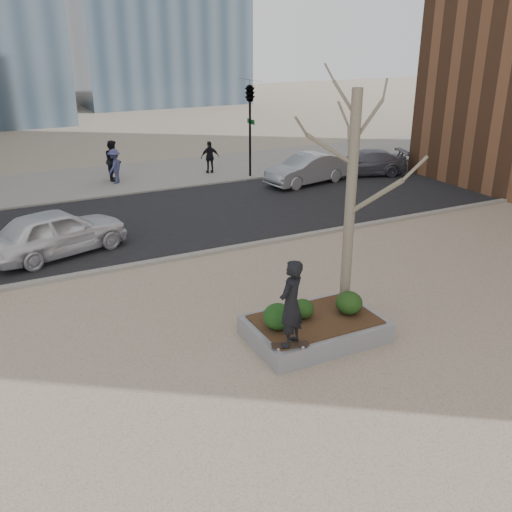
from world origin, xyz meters
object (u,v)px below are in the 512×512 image
skateboard (290,346)px  police_car (57,232)px  skateboarder (291,304)px  planter (315,329)px

skateboard → police_car: (-3.29, 8.81, 0.27)m
skateboard → skateboarder: skateboarder is taller
skateboarder → skateboard: bearing=180.0°
planter → police_car: (-4.39, 8.04, 0.53)m
planter → skateboarder: bearing=-144.8°
skateboarder → police_car: (-3.29, 8.81, -0.71)m
skateboard → skateboarder: (0.00, 0.00, 0.97)m
planter → skateboarder: size_ratio=1.60×
planter → skateboarder: skateboarder is taller
police_car → skateboard: bearing=-176.9°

